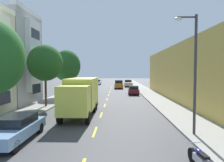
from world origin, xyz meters
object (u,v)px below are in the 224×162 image
at_px(street_tree_second, 45,63).
at_px(parked_wagon_white, 98,82).
at_px(street_lamp, 193,66).
at_px(parked_pickup_champagne, 128,83).
at_px(street_tree_third, 67,66).
at_px(parked_suv_forest, 85,88).
at_px(delivery_box_truck, 81,94).
at_px(parked_sedan_sky, 15,128).
at_px(moving_orange_sedan, 119,84).
at_px(parked_hatchback_burgundy, 133,90).
at_px(parked_motorcycle, 200,160).

relative_size(street_tree_second, parked_wagon_white, 1.42).
height_order(street_lamp, parked_wagon_white, street_lamp).
distance_m(street_lamp, parked_pickup_champagne, 39.73).
relative_size(street_tree_third, parked_suv_forest, 1.47).
bearing_deg(street_lamp, delivery_box_truck, 144.25).
height_order(parked_sedan_sky, moving_orange_sedan, moving_orange_sedan).
xyz_separation_m(street_lamp, parked_pickup_champagne, (-1.58, 39.55, -3.43)).
bearing_deg(parked_pickup_champagne, parked_suv_forest, -117.63).
bearing_deg(parked_suv_forest, parked_sedan_sky, -89.95).
distance_m(street_tree_second, parked_suv_forest, 14.41).
relative_size(parked_wagon_white, parked_hatchback_burgundy, 1.16).
bearing_deg(street_tree_third, moving_orange_sedan, 62.02).
distance_m(street_tree_third, parked_hatchback_burgundy, 11.83).
distance_m(street_tree_second, parked_pickup_champagne, 32.32).
bearing_deg(parked_suv_forest, parked_motorcycle, -71.63).
height_order(delivery_box_truck, parked_sedan_sky, delivery_box_truck).
distance_m(moving_orange_sedan, parked_motorcycle, 37.96).
xyz_separation_m(parked_sedan_sky, parked_motorcycle, (8.99, -2.93, -0.34)).
bearing_deg(moving_orange_sedan, delivery_box_truck, -97.28).
bearing_deg(street_tree_third, parked_pickup_champagne, 63.09).
distance_m(delivery_box_truck, parked_suv_forest, 17.67).
relative_size(parked_sedan_sky, parked_suv_forest, 0.93).
height_order(street_tree_third, delivery_box_truck, street_tree_third).
distance_m(parked_suv_forest, parked_pickup_champagne, 18.62).
xyz_separation_m(street_lamp, moving_orange_sedan, (-4.15, 33.76, -3.27)).
height_order(parked_wagon_white, parked_motorcycle, parked_wagon_white).
bearing_deg(parked_wagon_white, street_tree_third, -93.96).
relative_size(street_lamp, parked_hatchback_burgundy, 1.76).
bearing_deg(parked_motorcycle, parked_sedan_sky, 161.94).
relative_size(street_tree_second, parked_motorcycle, 3.26).
bearing_deg(parked_hatchback_burgundy, street_tree_second, -131.00).
bearing_deg(street_tree_second, parked_wagon_white, 86.99).
relative_size(street_tree_third, parked_hatchback_burgundy, 1.76).
distance_m(parked_hatchback_burgundy, moving_orange_sedan, 12.43).
bearing_deg(street_lamp, parked_sedan_sky, -173.54).
relative_size(delivery_box_truck, parked_motorcycle, 3.64).
relative_size(moving_orange_sedan, parked_motorcycle, 2.34).
bearing_deg(parked_suv_forest, street_lamp, -66.10).
xyz_separation_m(delivery_box_truck, parked_wagon_white, (-2.63, 41.20, -1.08)).
height_order(street_tree_second, parked_wagon_white, street_tree_second).
height_order(parked_wagon_white, parked_suv_forest, parked_suv_forest).
distance_m(street_tree_third, street_lamp, 22.10).
bearing_deg(delivery_box_truck, parked_suv_forest, 98.02).
relative_size(street_tree_third, parked_wagon_white, 1.51).
height_order(parked_wagon_white, moving_orange_sedan, moving_orange_sedan).
height_order(parked_pickup_champagne, moving_orange_sedan, moving_orange_sedan).
distance_m(street_tree_second, parked_motorcycle, 18.01).
relative_size(delivery_box_truck, parked_sedan_sky, 1.66).
height_order(parked_hatchback_burgundy, moving_orange_sedan, moving_orange_sedan).
bearing_deg(parked_hatchback_burgundy, moving_orange_sedan, 101.25).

